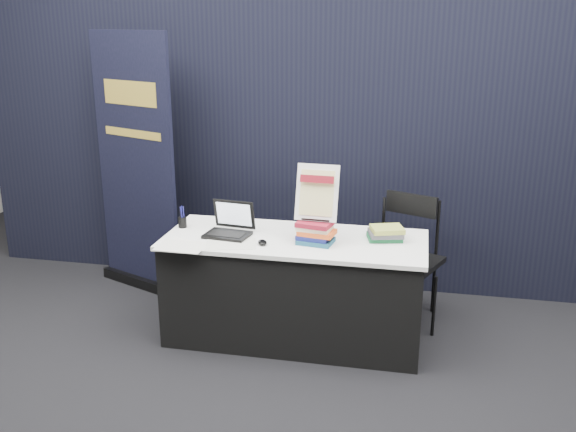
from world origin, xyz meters
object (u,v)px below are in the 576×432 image
(pullup_banner, at_px, (137,180))
(book_stack_tall, at_px, (316,232))
(info_sign, at_px, (317,193))
(book_stack_short, at_px, (386,233))
(stacking_chair, at_px, (408,254))
(display_table, at_px, (295,288))
(laptop, at_px, (229,227))

(pullup_banner, bearing_deg, book_stack_tall, -0.36)
(info_sign, bearing_deg, pullup_banner, 160.51)
(book_stack_short, bearing_deg, pullup_banner, 165.38)
(info_sign, distance_m, stacking_chair, 0.97)
(book_stack_tall, height_order, pullup_banner, pullup_banner)
(display_table, height_order, book_stack_tall, book_stack_tall)
(display_table, relative_size, pullup_banner, 0.85)
(laptop, height_order, book_stack_tall, laptop)
(book_stack_short, relative_size, pullup_banner, 0.13)
(laptop, bearing_deg, book_stack_tall, 2.74)
(display_table, distance_m, stacking_chair, 0.91)
(display_table, distance_m, laptop, 0.63)
(stacking_chair, bearing_deg, pullup_banner, -161.19)
(laptop, bearing_deg, display_table, 10.10)
(display_table, distance_m, pullup_banner, 1.67)
(display_table, xyz_separation_m, book_stack_tall, (0.16, -0.07, 0.45))
(display_table, height_order, pullup_banner, pullup_banner)
(pullup_banner, height_order, stacking_chair, pullup_banner)
(laptop, bearing_deg, info_sign, 5.56)
(book_stack_short, bearing_deg, book_stack_tall, -161.01)
(book_stack_tall, distance_m, book_stack_short, 0.49)
(pullup_banner, relative_size, stacking_chair, 2.24)
(book_stack_tall, relative_size, info_sign, 0.63)
(info_sign, height_order, stacking_chair, info_sign)
(book_stack_tall, bearing_deg, stacking_chair, 40.64)
(display_table, bearing_deg, stacking_chair, 30.57)
(book_stack_short, distance_m, stacking_chair, 0.48)
(book_stack_tall, xyz_separation_m, stacking_chair, (0.61, 0.53, -0.30))
(laptop, height_order, stacking_chair, laptop)
(book_stack_short, xyz_separation_m, pullup_banner, (-2.06, 0.54, 0.14))
(book_stack_short, bearing_deg, info_sign, -164.49)
(display_table, bearing_deg, pullup_banner, 156.58)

